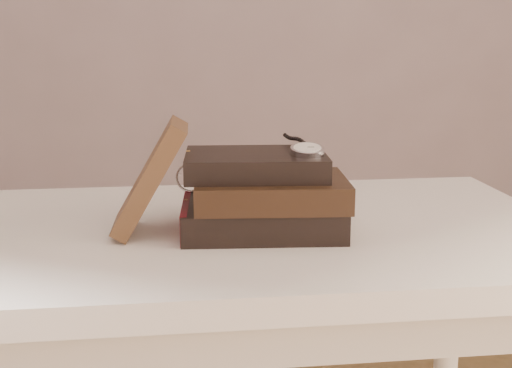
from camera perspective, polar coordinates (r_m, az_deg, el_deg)
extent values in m
cube|color=white|center=(1.11, -0.48, -4.37)|extent=(1.00, 0.60, 0.04)
cube|color=white|center=(1.13, -0.48, -7.27)|extent=(0.88, 0.49, 0.08)
cylinder|color=white|center=(1.59, 15.20, -13.90)|extent=(0.05, 0.05, 0.71)
cube|color=black|center=(1.07, 0.53, -2.73)|extent=(0.25, 0.18, 0.05)
cube|color=beige|center=(1.07, 0.69, -2.72)|extent=(0.25, 0.17, 0.04)
cube|color=gold|center=(1.09, -5.72, -2.45)|extent=(0.01, 0.01, 0.05)
cube|color=maroon|center=(1.07, -5.73, -2.80)|extent=(0.02, 0.15, 0.05)
cube|color=black|center=(1.05, 1.22, -0.59)|extent=(0.24, 0.17, 0.04)
cube|color=beige|center=(1.05, 1.38, -0.59)|extent=(0.23, 0.16, 0.03)
cube|color=gold|center=(1.07, -4.75, -0.36)|extent=(0.01, 0.01, 0.04)
cube|color=black|center=(1.06, -0.03, 1.61)|extent=(0.22, 0.16, 0.04)
cube|color=beige|center=(1.06, 0.13, 1.61)|extent=(0.21, 0.15, 0.03)
cube|color=gold|center=(1.08, -5.54, 1.77)|extent=(0.01, 0.01, 0.04)
cube|color=#3D2717|center=(1.06, -8.63, 0.55)|extent=(0.12, 0.12, 0.17)
cylinder|color=silver|center=(1.04, 4.21, 2.71)|extent=(0.05, 0.05, 0.02)
cylinder|color=white|center=(1.04, 4.21, 2.96)|extent=(0.04, 0.04, 0.01)
torus|color=silver|center=(1.04, 4.21, 2.93)|extent=(0.05, 0.05, 0.01)
cylinder|color=silver|center=(1.06, 4.02, 2.99)|extent=(0.01, 0.01, 0.01)
cube|color=black|center=(1.04, 4.17, 3.07)|extent=(0.00, 0.01, 0.00)
cube|color=black|center=(1.04, 4.49, 3.01)|extent=(0.01, 0.00, 0.00)
sphere|color=black|center=(1.07, 3.94, 3.35)|extent=(0.01, 0.01, 0.01)
sphere|color=black|center=(1.08, 3.76, 3.50)|extent=(0.01, 0.01, 0.01)
sphere|color=black|center=(1.09, 3.57, 3.61)|extent=(0.01, 0.01, 0.01)
sphere|color=black|center=(1.10, 3.40, 3.68)|extent=(0.01, 0.01, 0.01)
sphere|color=black|center=(1.11, 3.22, 3.71)|extent=(0.01, 0.01, 0.01)
sphere|color=black|center=(1.12, 3.05, 3.72)|extent=(0.01, 0.01, 0.01)
sphere|color=black|center=(1.12, 2.88, 3.74)|extent=(0.01, 0.01, 0.01)
sphere|color=black|center=(1.13, 2.71, 3.79)|extent=(0.01, 0.01, 0.01)
sphere|color=black|center=(1.14, 2.54, 3.88)|extent=(0.01, 0.01, 0.01)
sphere|color=black|center=(1.15, 2.38, 4.01)|extent=(0.01, 0.01, 0.01)
torus|color=silver|center=(1.13, -5.35, 0.53)|extent=(0.05, 0.02, 0.05)
torus|color=silver|center=(1.13, -2.70, 0.56)|extent=(0.05, 0.02, 0.05)
cylinder|color=silver|center=(1.13, -4.03, 0.70)|extent=(0.01, 0.00, 0.00)
cylinder|color=silver|center=(1.19, -6.30, 0.79)|extent=(0.01, 0.11, 0.03)
cylinder|color=silver|center=(1.18, -1.64, 0.85)|extent=(0.01, 0.11, 0.03)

